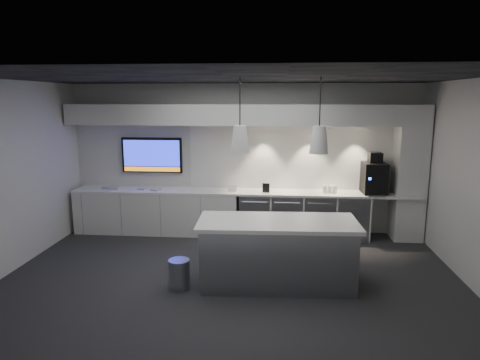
# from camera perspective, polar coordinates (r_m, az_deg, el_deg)

# --- Properties ---
(floor) EXTENTS (7.00, 7.00, 0.00)m
(floor) POSITION_cam_1_polar(r_m,az_deg,el_deg) (6.71, -1.21, -13.01)
(floor) COLOR #29282B
(floor) RESTS_ON ground
(ceiling) EXTENTS (7.00, 7.00, 0.00)m
(ceiling) POSITION_cam_1_polar(r_m,az_deg,el_deg) (6.14, -1.32, 13.51)
(ceiling) COLOR black
(ceiling) RESTS_ON wall_back
(wall_back) EXTENTS (7.00, 0.00, 7.00)m
(wall_back) POSITION_cam_1_polar(r_m,az_deg,el_deg) (8.71, 0.54, 2.86)
(wall_back) COLOR silver
(wall_back) RESTS_ON floor
(wall_front) EXTENTS (7.00, 0.00, 7.00)m
(wall_front) POSITION_cam_1_polar(r_m,az_deg,el_deg) (3.86, -5.36, -7.60)
(wall_front) COLOR silver
(wall_front) RESTS_ON floor
(wall_left) EXTENTS (0.00, 7.00, 7.00)m
(wall_left) POSITION_cam_1_polar(r_m,az_deg,el_deg) (7.49, -28.93, 0.15)
(wall_left) COLOR silver
(wall_left) RESTS_ON floor
(wall_right) EXTENTS (0.00, 7.00, 7.00)m
(wall_right) POSITION_cam_1_polar(r_m,az_deg,el_deg) (6.83, 29.36, -0.81)
(wall_right) COLOR silver
(wall_right) RESTS_ON floor
(back_counter) EXTENTS (6.80, 0.65, 0.04)m
(back_counter) POSITION_cam_1_polar(r_m,az_deg,el_deg) (8.50, 0.36, -1.59)
(back_counter) COLOR white
(back_counter) RESTS_ON left_base_cabinets
(left_base_cabinets) EXTENTS (3.30, 0.63, 0.86)m
(left_base_cabinets) POSITION_cam_1_polar(r_m,az_deg,el_deg) (8.92, -10.95, -4.17)
(left_base_cabinets) COLOR white
(left_base_cabinets) RESTS_ON floor
(fridge_unit_a) EXTENTS (0.60, 0.61, 0.85)m
(fridge_unit_a) POSITION_cam_1_polar(r_m,az_deg,el_deg) (8.60, 2.02, -4.58)
(fridge_unit_a) COLOR #92959A
(fridge_unit_a) RESTS_ON floor
(fridge_unit_b) EXTENTS (0.60, 0.61, 0.85)m
(fridge_unit_b) POSITION_cam_1_polar(r_m,az_deg,el_deg) (8.59, 6.24, -4.66)
(fridge_unit_b) COLOR #92959A
(fridge_unit_b) RESTS_ON floor
(fridge_unit_c) EXTENTS (0.60, 0.61, 0.85)m
(fridge_unit_c) POSITION_cam_1_polar(r_m,az_deg,el_deg) (8.63, 10.44, -4.71)
(fridge_unit_c) COLOR #92959A
(fridge_unit_c) RESTS_ON floor
(fridge_unit_d) EXTENTS (0.60, 0.61, 0.85)m
(fridge_unit_d) POSITION_cam_1_polar(r_m,az_deg,el_deg) (8.71, 14.58, -4.73)
(fridge_unit_d) COLOR #92959A
(fridge_unit_d) RESTS_ON floor
(backsplash) EXTENTS (4.60, 0.03, 1.30)m
(backsplash) POSITION_cam_1_polar(r_m,az_deg,el_deg) (8.67, 8.47, 3.04)
(backsplash) COLOR white
(backsplash) RESTS_ON wall_back
(soffit) EXTENTS (6.90, 0.60, 0.40)m
(soffit) POSITION_cam_1_polar(r_m,az_deg,el_deg) (8.33, 0.39, 8.71)
(soffit) COLOR white
(soffit) RESTS_ON wall_back
(column) EXTENTS (0.55, 0.55, 2.60)m
(column) POSITION_cam_1_polar(r_m,az_deg,el_deg) (8.79, 21.66, 0.83)
(column) COLOR white
(column) RESTS_ON floor
(wall_tv) EXTENTS (1.25, 0.07, 0.72)m
(wall_tv) POSITION_cam_1_polar(r_m,az_deg,el_deg) (9.00, -11.65, 3.28)
(wall_tv) COLOR black
(wall_tv) RESTS_ON wall_back
(island) EXTENTS (2.34, 1.08, 0.98)m
(island) POSITION_cam_1_polar(r_m,az_deg,el_deg) (6.38, 4.97, -9.59)
(island) COLOR #92959A
(island) RESTS_ON floor
(bin) EXTENTS (0.31, 0.31, 0.43)m
(bin) POSITION_cam_1_polar(r_m,az_deg,el_deg) (6.38, -8.09, -12.32)
(bin) COLOR #92959A
(bin) RESTS_ON floor
(coffee_machine) EXTENTS (0.45, 0.62, 0.79)m
(coffee_machine) POSITION_cam_1_polar(r_m,az_deg,el_deg) (8.64, 17.44, 0.44)
(coffee_machine) COLOR black
(coffee_machine) RESTS_ON back_counter
(sign_black) EXTENTS (0.14, 0.03, 0.18)m
(sign_black) POSITION_cam_1_polar(r_m,az_deg,el_deg) (8.36, 3.49, -1.05)
(sign_black) COLOR black
(sign_black) RESTS_ON back_counter
(sign_white) EXTENTS (0.18, 0.04, 0.14)m
(sign_white) POSITION_cam_1_polar(r_m,az_deg,el_deg) (8.43, -1.06, -1.07)
(sign_white) COLOR white
(sign_white) RESTS_ON back_counter
(cup_cluster) EXTENTS (0.26, 0.17, 0.14)m
(cup_cluster) POSITION_cam_1_polar(r_m,az_deg,el_deg) (8.51, 11.88, -1.19)
(cup_cluster) COLOR silver
(cup_cluster) RESTS_ON back_counter
(tray_a) EXTENTS (0.17, 0.17, 0.02)m
(tray_a) POSITION_cam_1_polar(r_m,az_deg,el_deg) (9.15, -17.36, -0.99)
(tray_a) COLOR #A8A8A8
(tray_a) RESTS_ON back_counter
(tray_b) EXTENTS (0.19, 0.19, 0.02)m
(tray_b) POSITION_cam_1_polar(r_m,az_deg,el_deg) (9.02, -16.42, -1.10)
(tray_b) COLOR #A8A8A8
(tray_b) RESTS_ON back_counter
(tray_c) EXTENTS (0.20, 0.20, 0.02)m
(tray_c) POSITION_cam_1_polar(r_m,az_deg,el_deg) (8.87, -12.86, -1.13)
(tray_c) COLOR #A8A8A8
(tray_c) RESTS_ON back_counter
(tray_d) EXTENTS (0.20, 0.20, 0.02)m
(tray_d) POSITION_cam_1_polar(r_m,az_deg,el_deg) (8.72, -11.17, -1.27)
(tray_d) COLOR #A8A8A8
(tray_d) RESTS_ON back_counter
(pendant_left) EXTENTS (0.27, 0.27, 1.08)m
(pendant_left) POSITION_cam_1_polar(r_m,az_deg,el_deg) (6.02, -0.01, 5.50)
(pendant_left) COLOR white
(pendant_left) RESTS_ON ceiling
(pendant_right) EXTENTS (0.27, 0.27, 1.08)m
(pendant_right) POSITION_cam_1_polar(r_m,az_deg,el_deg) (6.03, 10.48, 5.32)
(pendant_right) COLOR white
(pendant_right) RESTS_ON ceiling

